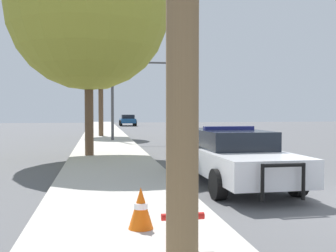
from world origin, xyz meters
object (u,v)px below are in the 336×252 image
Objects in this scene: car_background_distant at (128,120)px; traffic_cone at (141,208)px; police_car at (231,155)px; tree_sidewalk_mid at (101,62)px; traffic_light at (144,82)px; tree_sidewalk_near at (88,9)px; fire_hydrant at (183,214)px.

car_background_distant is 6.46× the size of traffic_cone.
tree_sidewalk_mid is (-3.10, 18.34, 4.35)m from police_car.
traffic_light is 8.74m from tree_sidewalk_near.
tree_sidewalk_near reaches higher than car_background_distant.
tree_sidewalk_near is 1.26× the size of tree_sidewalk_mid.
tree_sidewalk_mid is at bearing 87.56° from tree_sidewalk_near.
tree_sidewalk_mid is 11.29× the size of traffic_cone.
traffic_cone is (-2.02, -18.18, -3.02)m from traffic_light.
tree_sidewalk_mid is at bearing 92.14° from fire_hydrant.
tree_sidewalk_mid is at bearing -98.79° from car_background_distant.
fire_hydrant is 23.73m from tree_sidewalk_mid.
tree_sidewalk_near reaches higher than tree_sidewalk_mid.
traffic_cone is (-2.78, -43.34, -0.27)m from car_background_distant.
fire_hydrant is at bearing -94.74° from traffic_light.
fire_hydrant is (-2.23, -4.94, -0.17)m from police_car.
fire_hydrant reaches higher than traffic_cone.
car_background_distant is 0.46× the size of tree_sidewalk_near.
traffic_cone is at bearing -93.75° from car_background_distant.
police_car reaches higher than car_background_distant.
traffic_light is 7.60× the size of traffic_cone.
fire_hydrant is 0.12× the size of tree_sidewalk_mid.
car_background_distant is at bearing -91.88° from police_car.
traffic_cone is at bearing 115.18° from fire_hydrant.
fire_hydrant is 12.37m from tree_sidewalk_near.
car_background_distant is at bearing 88.26° from traffic_light.
traffic_light is (-0.65, 14.16, 2.72)m from police_car.
police_car is 4.83m from traffic_cone.
police_car is 1.39× the size of car_background_distant.
police_car is 5.43m from fire_hydrant.
fire_hydrant is 19.39m from traffic_light.
fire_hydrant is 0.20× the size of car_background_distant.
tree_sidewalk_mid is at bearing 91.11° from traffic_cone.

